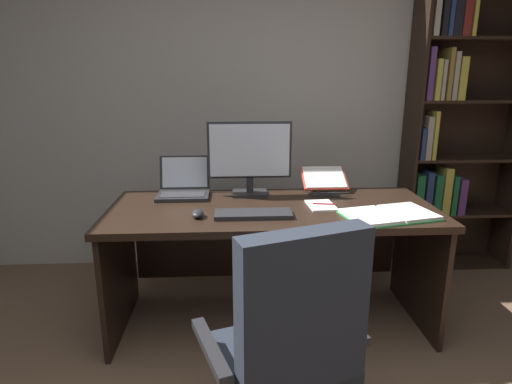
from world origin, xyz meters
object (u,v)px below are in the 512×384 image
at_px(notepad, 321,205).
at_px(pen, 325,204).
at_px(reading_stand_with_book, 325,180).
at_px(bookshelf, 452,128).
at_px(keyboard, 253,214).
at_px(desk, 271,233).
at_px(office_chair, 287,363).
at_px(open_binder, 389,215).
at_px(laptop, 184,188).
at_px(monitor, 250,158).
at_px(computer_mouse, 198,214).

height_order(notepad, pen, pen).
height_order(reading_stand_with_book, notepad, reading_stand_with_book).
relative_size(bookshelf, reading_stand_with_book, 7.55).
bearing_deg(pen, keyboard, -159.41).
height_order(desk, office_chair, office_chair).
distance_m(office_chair, open_binder, 1.05).
bearing_deg(bookshelf, desk, -154.06).
bearing_deg(open_binder, laptop, 143.88).
distance_m(laptop, reading_stand_with_book, 0.92).
relative_size(keyboard, pen, 3.00).
xyz_separation_m(office_chair, laptop, (-0.51, 1.24, 0.38)).
bearing_deg(office_chair, notepad, 52.98).
relative_size(monitor, open_binder, 0.98).
relative_size(laptop, notepad, 1.54).
distance_m(desk, reading_stand_with_book, 0.53).
xyz_separation_m(keyboard, notepad, (0.41, 0.16, -0.01)).
distance_m(reading_stand_with_book, notepad, 0.36).
xyz_separation_m(desk, computer_mouse, (-0.42, -0.25, 0.22)).
relative_size(computer_mouse, open_binder, 0.19).
distance_m(monitor, notepad, 0.55).
height_order(keyboard, reading_stand_with_book, reading_stand_with_book).
xyz_separation_m(bookshelf, pen, (-1.14, -0.79, -0.34)).
distance_m(reading_stand_with_book, open_binder, 0.60).
relative_size(laptop, open_binder, 0.60).
distance_m(computer_mouse, open_binder, 1.04).
relative_size(office_chair, keyboard, 2.40).
height_order(computer_mouse, open_binder, computer_mouse).
xyz_separation_m(office_chair, pen, (0.34, 0.96, 0.35)).
distance_m(keyboard, computer_mouse, 0.30).
relative_size(desk, pen, 13.55).
bearing_deg(keyboard, laptop, 133.52).
bearing_deg(open_binder, office_chair, -143.85).
height_order(monitor, open_binder, monitor).
xyz_separation_m(bookshelf, computer_mouse, (-1.86, -0.95, -0.33)).
relative_size(desk, reading_stand_with_book, 6.53).
distance_m(bookshelf, monitor, 1.65).
bearing_deg(bookshelf, laptop, -165.59).
bearing_deg(open_binder, keyboard, 163.08).
height_order(computer_mouse, pen, computer_mouse).
xyz_separation_m(desk, bookshelf, (1.44, 0.70, 0.55)).
height_order(keyboard, open_binder, same).
bearing_deg(keyboard, bookshelf, 31.38).
distance_m(laptop, notepad, 0.88).
xyz_separation_m(bookshelf, keyboard, (-1.56, -0.95, -0.34)).
bearing_deg(computer_mouse, keyboard, 0.00).
xyz_separation_m(computer_mouse, pen, (0.73, 0.16, -0.01)).
bearing_deg(laptop, monitor, -0.54).
bearing_deg(open_binder, reading_stand_with_book, 100.51).
bearing_deg(office_chair, laptop, 93.63).
bearing_deg(bookshelf, reading_stand_with_book, -156.98).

